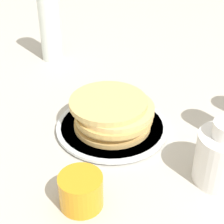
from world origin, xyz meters
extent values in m
plane|color=#BCB7AD|center=(0.00, 0.00, 0.00)|extent=(4.00, 4.00, 0.00)
cylinder|color=silver|center=(-0.03, 0.01, 0.01)|extent=(0.23, 0.23, 0.01)
cylinder|color=silver|center=(-0.03, 0.01, 0.01)|extent=(0.25, 0.25, 0.01)
cylinder|color=tan|center=(-0.03, 0.01, 0.02)|extent=(0.17, 0.17, 0.01)
cylinder|color=#D4B479|center=(-0.03, 0.00, 0.03)|extent=(0.17, 0.17, 0.02)
cylinder|color=tan|center=(-0.03, 0.01, 0.04)|extent=(0.17, 0.17, 0.01)
cylinder|color=#DFB975|center=(-0.03, 0.01, 0.06)|extent=(0.17, 0.17, 0.01)
cylinder|color=tan|center=(-0.02, 0.00, 0.07)|extent=(0.17, 0.17, 0.01)
cylinder|color=orange|center=(0.10, 0.19, 0.03)|extent=(0.08, 0.08, 0.06)
cylinder|color=white|center=(-0.16, 0.22, 0.05)|extent=(0.10, 0.10, 0.10)
cylinder|color=silver|center=(0.02, -0.40, 0.11)|extent=(0.06, 0.06, 0.21)
camera|label=1|loc=(0.20, 0.64, 0.50)|focal=60.00mm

